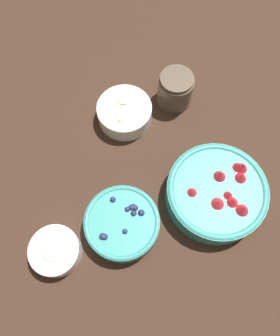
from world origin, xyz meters
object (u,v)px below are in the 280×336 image
bowl_strawberries (217,192)px  bowl_cream (55,251)px  bowl_bananas (124,112)px  jar_chocolate (175,90)px  bowl_blueberries (122,223)px

bowl_strawberries → bowl_cream: 0.39m
bowl_cream → bowl_bananas: bearing=55.4°
bowl_bananas → jar_chocolate: (0.14, 0.03, 0.01)m
bowl_strawberries → bowl_blueberries: bowl_strawberries is taller
bowl_strawberries → bowl_bananas: size_ratio=1.64×
bowl_cream → jar_chocolate: 0.50m
jar_chocolate → bowl_cream: bearing=-136.3°
bowl_cream → jar_chocolate: (0.36, 0.35, 0.02)m
bowl_cream → bowl_strawberries: bearing=7.8°
bowl_blueberries → jar_chocolate: 0.38m
bowl_bananas → jar_chocolate: jar_chocolate is taller
bowl_blueberries → bowl_cream: bearing=-169.8°
bowl_strawberries → jar_chocolate: (-0.03, 0.29, 0.00)m
bowl_bananas → bowl_cream: same height
bowl_blueberries → jar_chocolate: size_ratio=1.76×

